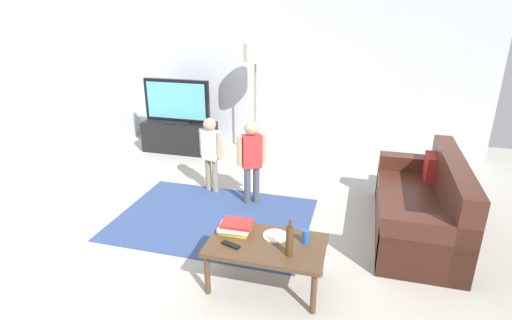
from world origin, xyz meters
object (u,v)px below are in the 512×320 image
(soda_can, at_px, (306,236))
(child_near_tv, at_px, (211,148))
(tv, at_px, (177,102))
(child_center, at_px, (252,155))
(book_stack, at_px, (235,227))
(tv_remote, at_px, (231,245))
(tv_stand, at_px, (180,137))
(plate, at_px, (275,236))
(floor_lamp, at_px, (255,59))
(couch, at_px, (425,210))
(coffee_table, at_px, (266,248))
(bottle, at_px, (290,241))

(soda_can, bearing_deg, child_near_tv, 133.17)
(tv, xyz_separation_m, child_center, (1.68, -1.49, -0.21))
(book_stack, bearing_deg, tv_remote, -82.51)
(tv_stand, bearing_deg, soda_can, -48.59)
(tv_remote, bearing_deg, tv, 141.71)
(tv, bearing_deg, plate, -51.34)
(plate, bearing_deg, tv, 128.66)
(tv, distance_m, floor_lamp, 1.46)
(couch, xyz_separation_m, coffee_table, (-1.42, -1.27, 0.08))
(tv_stand, relative_size, tv, 1.09)
(child_center, bearing_deg, soda_can, -57.76)
(tv_stand, height_order, floor_lamp, floor_lamp)
(floor_lamp, xyz_separation_m, book_stack, (0.66, -3.05, -1.07))
(child_near_tv, bearing_deg, floor_lamp, 82.77)
(child_near_tv, distance_m, tv_remote, 2.01)
(floor_lamp, relative_size, child_center, 1.69)
(tv, xyz_separation_m, couch, (3.65, -1.71, -0.56))
(floor_lamp, bearing_deg, couch, -38.23)
(child_center, distance_m, coffee_table, 1.61)
(child_center, bearing_deg, plate, -66.10)
(floor_lamp, bearing_deg, plate, -71.38)
(tv, bearing_deg, tv_stand, 90.00)
(floor_lamp, distance_m, plate, 3.39)
(couch, bearing_deg, child_center, 173.66)
(child_near_tv, relative_size, book_stack, 3.30)
(floor_lamp, distance_m, book_stack, 3.30)
(floor_lamp, bearing_deg, soda_can, -67.07)
(floor_lamp, height_order, coffee_table, floor_lamp)
(soda_can, bearing_deg, plate, 175.76)
(floor_lamp, xyz_separation_m, bottle, (1.19, -3.27, -0.99))
(child_center, relative_size, book_stack, 3.48)
(child_center, height_order, coffee_table, child_center)
(couch, distance_m, book_stack, 2.09)
(soda_can, bearing_deg, book_stack, -179.86)
(plate, bearing_deg, tv_remote, -144.00)
(tv_remote, bearing_deg, bottle, 19.43)
(tv, xyz_separation_m, tv_remote, (1.96, -3.10, -0.42))
(tv_stand, distance_m, bottle, 3.98)
(child_near_tv, relative_size, coffee_table, 1.00)
(tv_stand, xyz_separation_m, tv, (0.00, -0.02, 0.60))
(coffee_table, relative_size, plate, 4.55)
(plate, bearing_deg, child_near_tv, 127.84)
(floor_lamp, bearing_deg, book_stack, -77.76)
(tv_stand, relative_size, coffee_table, 1.20)
(coffee_table, bearing_deg, soda_can, 17.35)
(couch, relative_size, coffee_table, 1.80)
(child_center, height_order, plate, child_center)
(tv, distance_m, bottle, 3.97)
(soda_can, bearing_deg, couch, 46.83)
(child_near_tv, bearing_deg, tv_stand, 129.18)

